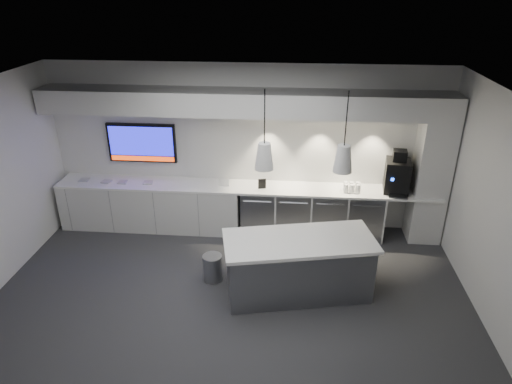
# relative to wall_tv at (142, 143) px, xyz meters

# --- Properties ---
(floor) EXTENTS (7.00, 7.00, 0.00)m
(floor) POSITION_rel_wall_tv_xyz_m (1.90, -2.45, -1.56)
(floor) COLOR #313133
(floor) RESTS_ON ground
(ceiling) EXTENTS (7.00, 7.00, 0.00)m
(ceiling) POSITION_rel_wall_tv_xyz_m (1.90, -2.45, 1.44)
(ceiling) COLOR black
(ceiling) RESTS_ON wall_back
(wall_back) EXTENTS (7.00, 0.00, 7.00)m
(wall_back) POSITION_rel_wall_tv_xyz_m (1.90, 0.05, -0.06)
(wall_back) COLOR silver
(wall_back) RESTS_ON floor
(wall_front) EXTENTS (7.00, 0.00, 7.00)m
(wall_front) POSITION_rel_wall_tv_xyz_m (1.90, -4.95, -0.06)
(wall_front) COLOR silver
(wall_front) RESTS_ON floor
(wall_right) EXTENTS (0.00, 7.00, 7.00)m
(wall_right) POSITION_rel_wall_tv_xyz_m (5.40, -2.45, -0.06)
(wall_right) COLOR silver
(wall_right) RESTS_ON floor
(back_counter) EXTENTS (6.80, 0.65, 0.04)m
(back_counter) POSITION_rel_wall_tv_xyz_m (1.90, -0.27, -0.68)
(back_counter) COLOR white
(back_counter) RESTS_ON left_base_cabinets
(left_base_cabinets) EXTENTS (3.30, 0.63, 0.86)m
(left_base_cabinets) POSITION_rel_wall_tv_xyz_m (0.15, -0.27, -1.13)
(left_base_cabinets) COLOR silver
(left_base_cabinets) RESTS_ON floor
(fridge_unit_a) EXTENTS (0.60, 0.61, 0.85)m
(fridge_unit_a) POSITION_rel_wall_tv_xyz_m (2.15, -0.27, -1.13)
(fridge_unit_a) COLOR gray
(fridge_unit_a) RESTS_ON floor
(fridge_unit_b) EXTENTS (0.60, 0.61, 0.85)m
(fridge_unit_b) POSITION_rel_wall_tv_xyz_m (2.78, -0.27, -1.13)
(fridge_unit_b) COLOR gray
(fridge_unit_b) RESTS_ON floor
(fridge_unit_c) EXTENTS (0.60, 0.61, 0.85)m
(fridge_unit_c) POSITION_rel_wall_tv_xyz_m (3.41, -0.27, -1.13)
(fridge_unit_c) COLOR gray
(fridge_unit_c) RESTS_ON floor
(fridge_unit_d) EXTENTS (0.60, 0.61, 0.85)m
(fridge_unit_d) POSITION_rel_wall_tv_xyz_m (4.04, -0.27, -1.13)
(fridge_unit_d) COLOR gray
(fridge_unit_d) RESTS_ON floor
(backsplash) EXTENTS (4.60, 0.03, 1.30)m
(backsplash) POSITION_rel_wall_tv_xyz_m (3.10, 0.03, -0.01)
(backsplash) COLOR silver
(backsplash) RESTS_ON wall_back
(soffit) EXTENTS (6.90, 0.60, 0.40)m
(soffit) POSITION_rel_wall_tv_xyz_m (1.90, -0.25, 0.84)
(soffit) COLOR silver
(soffit) RESTS_ON wall_back
(column) EXTENTS (0.55, 0.55, 2.60)m
(column) POSITION_rel_wall_tv_xyz_m (5.10, -0.25, -0.26)
(column) COLOR silver
(column) RESTS_ON floor
(wall_tv) EXTENTS (1.25, 0.07, 0.72)m
(wall_tv) POSITION_rel_wall_tv_xyz_m (0.00, 0.00, 0.00)
(wall_tv) COLOR black
(wall_tv) RESTS_ON wall_back
(island) EXTENTS (2.29, 1.35, 0.91)m
(island) POSITION_rel_wall_tv_xyz_m (2.88, -2.06, -1.10)
(island) COLOR gray
(island) RESTS_ON floor
(bin) EXTENTS (0.34, 0.34, 0.42)m
(bin) POSITION_rel_wall_tv_xyz_m (1.57, -1.85, -1.35)
(bin) COLOR gray
(bin) RESTS_ON floor
(coffee_machine) EXTENTS (0.46, 0.62, 0.74)m
(coffee_machine) POSITION_rel_wall_tv_xyz_m (4.54, -0.25, -0.35)
(coffee_machine) COLOR black
(coffee_machine) RESTS_ON back_counter
(sign_black) EXTENTS (0.14, 0.06, 0.18)m
(sign_black) POSITION_rel_wall_tv_xyz_m (2.22, -0.35, -0.57)
(sign_black) COLOR black
(sign_black) RESTS_ON back_counter
(sign_white) EXTENTS (0.18, 0.03, 0.14)m
(sign_white) POSITION_rel_wall_tv_xyz_m (1.53, -0.31, -0.59)
(sign_white) COLOR white
(sign_white) RESTS_ON back_counter
(cup_cluster) EXTENTS (0.29, 0.18, 0.16)m
(cup_cluster) POSITION_rel_wall_tv_xyz_m (3.78, -0.35, -0.58)
(cup_cluster) COLOR white
(cup_cluster) RESTS_ON back_counter
(tray_a) EXTENTS (0.17, 0.17, 0.02)m
(tray_a) POSITION_rel_wall_tv_xyz_m (-1.06, -0.28, -0.65)
(tray_a) COLOR #B5B5B5
(tray_a) RESTS_ON back_counter
(tray_b) EXTENTS (0.18, 0.18, 0.02)m
(tray_b) POSITION_rel_wall_tv_xyz_m (-0.63, -0.32, -0.65)
(tray_b) COLOR #B5B5B5
(tray_b) RESTS_ON back_counter
(tray_c) EXTENTS (0.16, 0.16, 0.02)m
(tray_c) POSITION_rel_wall_tv_xyz_m (-0.32, -0.32, -0.65)
(tray_c) COLOR #B5B5B5
(tray_c) RESTS_ON back_counter
(tray_d) EXTENTS (0.18, 0.18, 0.02)m
(tray_d) POSITION_rel_wall_tv_xyz_m (0.14, -0.30, -0.65)
(tray_d) COLOR #B5B5B5
(tray_d) RESTS_ON back_counter
(pendant_left) EXTENTS (0.25, 0.25, 1.06)m
(pendant_left) POSITION_rel_wall_tv_xyz_m (2.36, -2.06, 0.59)
(pendant_left) COLOR silver
(pendant_left) RESTS_ON ceiling
(pendant_right) EXTENTS (0.25, 0.25, 1.06)m
(pendant_right) POSITION_rel_wall_tv_xyz_m (3.39, -2.06, 0.59)
(pendant_right) COLOR silver
(pendant_right) RESTS_ON ceiling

